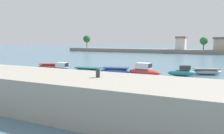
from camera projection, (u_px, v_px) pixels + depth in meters
The scene contains 12 objects.
ground_plane at pixel (82, 84), 29.48m from camera, with size 400.00×400.00×0.00m, color slate.
seawall_embankment at pixel (17, 87), 20.63m from camera, with size 75.27×6.67×2.66m, color #9E998C.
mooring_bollard at pixel (98, 73), 17.06m from camera, with size 0.30×0.30×0.60m, color #2D2D33.
moored_boat_0 at pixel (48, 67), 43.87m from camera, with size 4.00×2.81×1.04m.
moored_boat_1 at pixel (60, 69), 39.26m from camera, with size 4.77×1.92×1.68m.
moored_boat_2 at pixel (88, 70), 39.00m from camera, with size 5.44×2.66×0.93m.
moored_boat_3 at pixel (116, 71), 37.84m from camera, with size 5.20×2.72×1.05m.
moored_boat_4 at pixel (144, 71), 36.39m from camera, with size 5.52×2.58×1.87m.
moored_boat_5 at pixel (182, 72), 35.52m from camera, with size 4.26×2.72×1.58m.
moored_boat_6 at pixel (206, 72), 36.94m from camera, with size 4.95×3.30×0.99m.
mooring_buoy_0 at pixel (69, 66), 48.43m from camera, with size 0.40×0.40×0.40m, color white.
distant_shoreline at pixel (199, 49), 92.46m from camera, with size 109.58×7.45×7.58m.
Camera 1 is at (16.55, -24.18, 5.32)m, focal length 38.55 mm.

